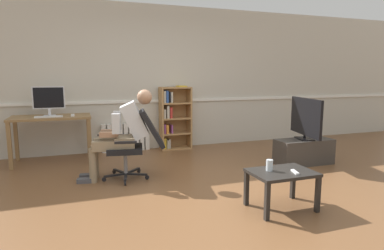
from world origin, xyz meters
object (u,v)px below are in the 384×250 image
tv_stand (304,152)px  coffee_table (282,177)px  office_chair (137,141)px  imac_monitor (49,99)px  drinking_glass (269,165)px  keyboard (49,117)px  bookshelf (173,118)px  person_seated (123,132)px  tv_screen (306,118)px  computer_mouse (73,115)px  spare_remote (295,172)px  computer_desk (51,123)px  radiator (126,137)px

tv_stand → coffee_table: 1.96m
office_chair → coffee_table: bearing=48.7°
imac_monitor → drinking_glass: (2.30, -2.86, -0.56)m
tv_stand → drinking_glass: drinking_glass is taller
imac_monitor → keyboard: size_ratio=1.19×
bookshelf → person_seated: size_ratio=1.00×
tv_screen → drinking_glass: tv_screen is taller
keyboard → tv_screen: size_ratio=0.42×
keyboard → imac_monitor: bearing=90.1°
computer_mouse → drinking_glass: size_ratio=0.84×
bookshelf → spare_remote: size_ratio=8.08×
computer_desk → office_chair: office_chair is taller
drinking_glass → spare_remote: drinking_glass is taller
spare_remote → bookshelf: bearing=-67.8°
keyboard → tv_stand: bearing=-19.0°
bookshelf → tv_screen: size_ratio=1.25×
bookshelf → office_chair: 1.86m
radiator → tv_screen: 3.18m
keyboard → bookshelf: 2.19m
spare_remote → tv_screen: bearing=-115.4°
person_seated → coffee_table: size_ratio=1.84×
computer_desk → tv_stand: computer_desk is taller
keyboard → office_chair: 1.67m
bookshelf → office_chair: (-0.97, -1.58, -0.08)m
computer_mouse → person_seated: size_ratio=0.08×
tv_stand → bookshelf: bearing=133.6°
keyboard → bookshelf: (2.14, 0.43, -0.16)m
drinking_glass → imac_monitor: bearing=128.8°
radiator → spare_remote: radiator is taller
imac_monitor → office_chair: 1.88m
bookshelf → tv_screen: bearing=-46.4°
computer_desk → computer_mouse: size_ratio=12.16×
person_seated → tv_screen: (2.82, -0.19, 0.09)m
computer_desk → radiator: bearing=17.5°
imac_monitor → bookshelf: imac_monitor is taller
computer_mouse → spare_remote: size_ratio=0.67×
imac_monitor → tv_stand: imac_monitor is taller
imac_monitor → bookshelf: size_ratio=0.40×
bookshelf → radiator: 0.96m
radiator → keyboard: bearing=-157.1°
person_seated → tv_stand: person_seated is taller
computer_desk → imac_monitor: size_ratio=2.49×
tv_screen → coffee_table: 2.00m
computer_desk → keyboard: bearing=-97.9°
computer_mouse → coffee_table: size_ratio=0.15×
person_seated → spare_remote: person_seated is taller
computer_desk → drinking_glass: size_ratio=10.27×
keyboard → person_seated: bearing=-48.5°
tv_stand → coffee_table: coffee_table is taller
keyboard → office_chair: (1.18, -1.15, -0.25)m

